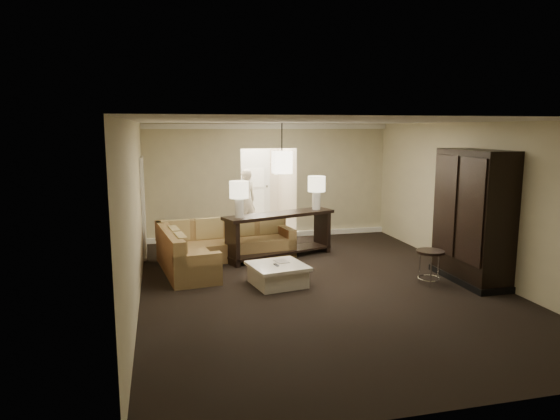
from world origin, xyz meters
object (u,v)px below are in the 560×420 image
object	(u,v)px
coffee_table	(278,274)
person	(245,197)
drink_table	(430,260)
console_table	(280,231)
armoire	(473,219)
sectional_sofa	(215,247)

from	to	relation	value
coffee_table	person	size ratio (longest dim) A/B	0.59
drink_table	console_table	bearing A→B (deg)	131.27
armoire	drink_table	world-z (taller)	armoire
sectional_sofa	person	size ratio (longest dim) A/B	1.60
sectional_sofa	armoire	distance (m)	4.88
console_table	drink_table	xyz separation A→B (m)	(2.10, -2.39, -0.13)
sectional_sofa	console_table	bearing A→B (deg)	-0.57
sectional_sofa	armoire	xyz separation A→B (m)	(4.28, -2.20, 0.78)
coffee_table	person	world-z (taller)	person
coffee_table	drink_table	bearing A→B (deg)	-13.10
console_table	person	xyz separation A→B (m)	(-0.23, 2.85, 0.34)
console_table	drink_table	world-z (taller)	console_table
console_table	armoire	bearing A→B (deg)	-58.09
sectional_sofa	coffee_table	xyz separation A→B (m)	(0.90, -1.62, -0.15)
armoire	person	xyz separation A→B (m)	(-3.14, 5.23, -0.21)
console_table	person	size ratio (longest dim) A/B	1.38
person	coffee_table	bearing A→B (deg)	67.11
console_table	person	world-z (taller)	person
coffee_table	drink_table	xyz separation A→B (m)	(2.57, -0.60, 0.25)
sectional_sofa	drink_table	distance (m)	4.12
coffee_table	person	xyz separation A→B (m)	(0.24, 4.65, 0.72)
person	sectional_sofa	bearing A→B (deg)	49.44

